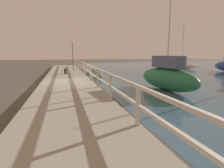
{
  "coord_description": "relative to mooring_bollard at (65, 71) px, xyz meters",
  "views": [
    {
      "loc": [
        -0.21,
        -12.03,
        2.11
      ],
      "look_at": [
        2.57,
        -2.03,
        0.33
      ],
      "focal_mm": 28.0,
      "sensor_mm": 36.0,
      "label": 1
    }
  ],
  "objects": [
    {
      "name": "boulder_near_dock",
      "position": [
        2.65,
        -2.14,
        -0.3
      ],
      "size": [
        0.73,
        0.66,
        0.55
      ],
      "color": "#666056",
      "rests_on": "ground"
    },
    {
      "name": "sailboat_green",
      "position": [
        5.65,
        -7.7,
        0.27
      ],
      "size": [
        1.71,
        4.62,
        7.9
      ],
      "rotation": [
        0.0,
        0.0,
        0.16
      ],
      "color": "#236B42",
      "rests_on": "water_surface"
    },
    {
      "name": "ground_plane",
      "position": [
        0.05,
        -4.56,
        -0.57
      ],
      "size": [
        120.0,
        120.0,
        0.0
      ],
      "primitive_type": "plane",
      "color": "#4C473D"
    },
    {
      "name": "railing",
      "position": [
        1.62,
        -4.56,
        0.44
      ],
      "size": [
        0.1,
        32.5,
        1.05
      ],
      "color": "beige",
      "rests_on": "dock_walkway"
    },
    {
      "name": "boulder_upstream",
      "position": [
        2.34,
        1.64,
        -0.34
      ],
      "size": [
        0.63,
        0.57,
        0.47
      ],
      "color": "gray",
      "rests_on": "ground"
    },
    {
      "name": "sailboat_white",
      "position": [
        17.0,
        6.0,
        0.05
      ],
      "size": [
        1.91,
        5.62,
        6.52
      ],
      "rotation": [
        0.0,
        0.0,
        0.18
      ],
      "color": "white",
      "rests_on": "water_surface"
    },
    {
      "name": "boulder_downstream",
      "position": [
        3.44,
        4.74,
        -0.42
      ],
      "size": [
        0.42,
        0.38,
        0.31
      ],
      "color": "gray",
      "rests_on": "ground"
    },
    {
      "name": "dock_walkway",
      "position": [
        0.05,
        -4.56,
        -0.42
      ],
      "size": [
        3.33,
        36.0,
        0.3
      ],
      "color": "gray",
      "rests_on": "ground"
    },
    {
      "name": "dock_lamp",
      "position": [
        0.86,
        2.66,
        2.24
      ],
      "size": [
        0.28,
        0.28,
        3.35
      ],
      "color": "#514C47",
      "rests_on": "dock_walkway"
    },
    {
      "name": "boulder_mid_strip",
      "position": [
        2.95,
        0.83,
        -0.34
      ],
      "size": [
        0.62,
        0.56,
        0.46
      ],
      "color": "gray",
      "rests_on": "ground"
    },
    {
      "name": "mooring_bollard",
      "position": [
        0.0,
        0.0,
        0.0
      ],
      "size": [
        0.22,
        0.22,
        0.54
      ],
      "color": "black",
      "rests_on": "dock_walkway"
    },
    {
      "name": "boulder_far_strip",
      "position": [
        2.16,
        6.07,
        -0.41
      ],
      "size": [
        0.43,
        0.39,
        0.32
      ],
      "color": "slate",
      "rests_on": "ground"
    }
  ]
}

